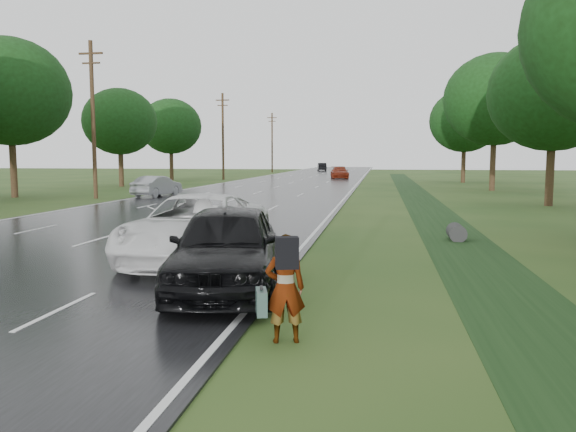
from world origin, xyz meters
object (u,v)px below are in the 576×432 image
(white_pickup, at_px, (198,228))
(dark_sedan, at_px, (227,247))
(silver_sedan, at_px, (157,186))
(pedestrian, at_px, (284,287))

(white_pickup, distance_m, dark_sedan, 3.41)
(white_pickup, height_order, dark_sedan, dark_sedan)
(white_pickup, relative_size, silver_sedan, 1.46)
(dark_sedan, relative_size, silver_sedan, 1.21)
(white_pickup, xyz_separation_m, silver_sedan, (-10.18, 21.93, -0.16))
(white_pickup, bearing_deg, silver_sedan, 113.90)
(pedestrian, height_order, silver_sedan, pedestrian)
(dark_sedan, distance_m, silver_sedan, 27.58)
(white_pickup, bearing_deg, dark_sedan, -62.71)
(dark_sedan, xyz_separation_m, silver_sedan, (-11.80, 24.93, -0.17))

